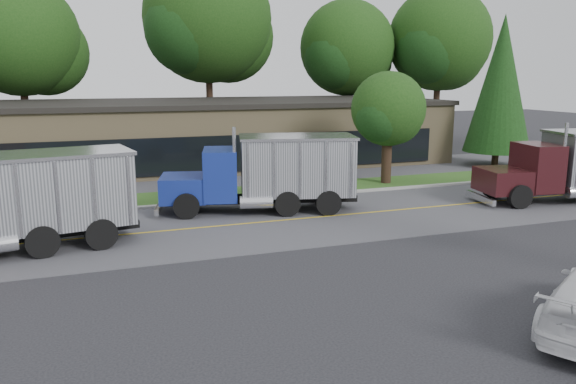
# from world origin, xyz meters

# --- Properties ---
(ground) EXTENTS (140.00, 140.00, 0.00)m
(ground) POSITION_xyz_m (0.00, 0.00, 0.00)
(ground) COLOR #323237
(ground) RESTS_ON ground
(road) EXTENTS (60.00, 8.00, 0.02)m
(road) POSITION_xyz_m (0.00, 9.00, 0.00)
(road) COLOR slate
(road) RESTS_ON ground
(center_line) EXTENTS (60.00, 0.12, 0.01)m
(center_line) POSITION_xyz_m (0.00, 9.00, 0.00)
(center_line) COLOR gold
(center_line) RESTS_ON ground
(curb) EXTENTS (60.00, 0.30, 0.12)m
(curb) POSITION_xyz_m (0.00, 13.20, 0.00)
(curb) COLOR #9E9E99
(curb) RESTS_ON ground
(grass_verge) EXTENTS (60.00, 3.40, 0.03)m
(grass_verge) POSITION_xyz_m (0.00, 15.00, 0.00)
(grass_verge) COLOR #23511B
(grass_verge) RESTS_ON ground
(far_parking) EXTENTS (60.00, 7.00, 0.02)m
(far_parking) POSITION_xyz_m (0.00, 20.00, 0.00)
(far_parking) COLOR slate
(far_parking) RESTS_ON ground
(strip_mall) EXTENTS (32.00, 12.00, 4.00)m
(strip_mall) POSITION_xyz_m (2.00, 26.00, 2.00)
(strip_mall) COLOR #9A855E
(strip_mall) RESTS_ON ground
(tree_far_b) EXTENTS (9.17, 8.63, 13.08)m
(tree_far_b) POSITION_xyz_m (-9.86, 34.11, 8.34)
(tree_far_b) COLOR #382619
(tree_far_b) RESTS_ON ground
(tree_far_c) EXTENTS (10.99, 10.35, 15.68)m
(tree_far_c) POSITION_xyz_m (4.17, 34.13, 10.01)
(tree_far_c) COLOR #382619
(tree_far_c) RESTS_ON ground
(tree_far_d) EXTENTS (8.72, 8.21, 12.44)m
(tree_far_d) POSITION_xyz_m (16.13, 33.10, 7.94)
(tree_far_d) COLOR #382619
(tree_far_d) RESTS_ON ground
(tree_far_e) EXTENTS (9.54, 8.98, 13.60)m
(tree_far_e) POSITION_xyz_m (24.15, 31.11, 8.68)
(tree_far_e) COLOR #382619
(tree_far_e) RESTS_ON ground
(evergreen_right) EXTENTS (4.35, 4.35, 9.90)m
(evergreen_right) POSITION_xyz_m (20.00, 18.00, 5.44)
(evergreen_right) COLOR #382619
(evergreen_right) RESTS_ON ground
(tree_verge) EXTENTS (4.37, 4.11, 6.23)m
(tree_verge) POSITION_xyz_m (10.07, 15.05, 3.96)
(tree_verge) COLOR #382619
(tree_verge) RESTS_ON ground
(dump_truck_red) EXTENTS (9.32, 3.99, 3.36)m
(dump_truck_red) POSITION_xyz_m (-8.25, 8.07, 1.81)
(dump_truck_red) COLOR black
(dump_truck_red) RESTS_ON ground
(dump_truck_blue) EXTENTS (8.86, 4.45, 3.36)m
(dump_truck_blue) POSITION_xyz_m (1.81, 10.88, 1.81)
(dump_truck_blue) COLOR black
(dump_truck_blue) RESTS_ON ground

